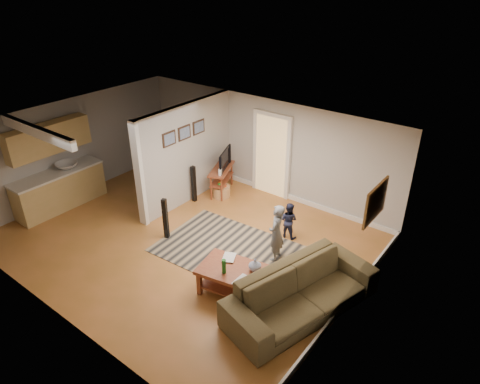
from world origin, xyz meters
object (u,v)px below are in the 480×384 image
(coffee_table, at_px, (238,275))
(child, at_px, (275,258))
(speaker_left, at_px, (165,219))
(speaker_right, at_px, (194,184))
(toy_basket, at_px, (221,191))
(toddler, at_px, (288,236))
(tv_console, at_px, (222,170))
(sofa, at_px, (300,310))

(coffee_table, distance_m, child, 1.37)
(speaker_left, height_order, speaker_right, speaker_left)
(coffee_table, relative_size, speaker_left, 1.55)
(toy_basket, bearing_deg, toddler, -12.75)
(tv_console, height_order, child, tv_console)
(tv_console, height_order, speaker_left, speaker_left)
(sofa, height_order, speaker_right, speaker_right)
(sofa, height_order, toddler, toddler)
(toy_basket, bearing_deg, sofa, -32.24)
(toy_basket, xyz_separation_m, child, (2.57, -1.38, -0.17))
(coffee_table, relative_size, toy_basket, 3.25)
(sofa, bearing_deg, tv_console, 72.60)
(tv_console, height_order, toddler, tv_console)
(speaker_right, xyz_separation_m, toddler, (2.76, 0.06, -0.48))
(speaker_left, bearing_deg, tv_console, 76.38)
(speaker_left, distance_m, speaker_right, 1.73)
(tv_console, bearing_deg, speaker_right, -130.95)
(coffee_table, distance_m, speaker_right, 3.67)
(tv_console, relative_size, toy_basket, 2.56)
(coffee_table, xyz_separation_m, tv_console, (-2.75, 2.88, 0.21))
(sofa, height_order, child, child)
(speaker_left, xyz_separation_m, child, (2.33, 0.82, -0.48))
(coffee_table, height_order, toy_basket, coffee_table)
(coffee_table, xyz_separation_m, toddler, (-0.26, 2.15, -0.42))
(tv_console, bearing_deg, toy_basket, -78.96)
(coffee_table, bearing_deg, toy_basket, 134.30)
(tv_console, xyz_separation_m, speaker_right, (-0.26, -0.80, -0.15))
(toy_basket, bearing_deg, child, -28.12)
(speaker_left, bearing_deg, speaker_right, 89.32)
(sofa, relative_size, coffee_table, 1.87)
(toddler, bearing_deg, speaker_left, 34.81)
(toddler, bearing_deg, coffee_table, 93.48)
(coffee_table, bearing_deg, child, 91.88)
(speaker_left, distance_m, toddler, 2.73)
(coffee_table, height_order, toddler, coffee_table)
(speaker_right, bearing_deg, sofa, -19.02)
(speaker_left, height_order, toddler, speaker_left)
(sofa, height_order, tv_console, tv_console)
(child, bearing_deg, sofa, 35.98)
(coffee_table, xyz_separation_m, toy_basket, (-2.62, 2.68, -0.25))
(speaker_left, relative_size, toy_basket, 2.10)
(sofa, height_order, speaker_left, speaker_left)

